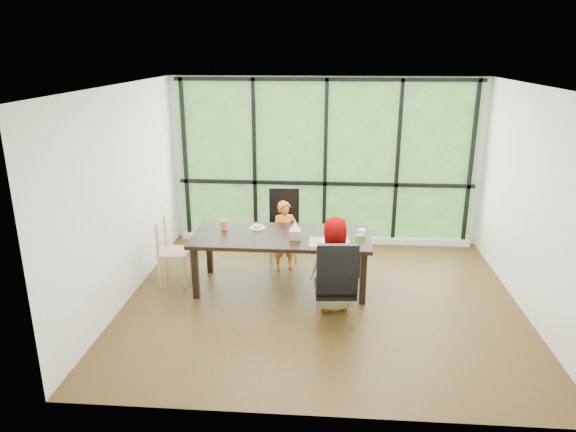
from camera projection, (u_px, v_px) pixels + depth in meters
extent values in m
plane|color=black|center=(321.00, 300.00, 6.79)|extent=(5.00, 5.00, 0.00)
plane|color=silver|center=(325.00, 162.00, 8.51)|extent=(5.00, 0.00, 5.00)
cube|color=#255320|center=(325.00, 162.00, 8.49)|extent=(4.80, 0.02, 2.65)
cube|color=silver|center=(324.00, 239.00, 8.82)|extent=(4.80, 0.12, 0.10)
cube|color=black|center=(281.00, 261.00, 7.06)|extent=(2.39, 1.12, 0.75)
cube|color=black|center=(284.00, 225.00, 7.97)|extent=(0.48, 0.48, 1.08)
cube|color=black|center=(335.00, 282.00, 6.04)|extent=(0.49, 0.49, 1.08)
cube|color=tan|center=(175.00, 252.00, 7.17)|extent=(0.40, 0.42, 0.90)
imported|color=#CE641A|center=(285.00, 236.00, 7.60)|extent=(0.43, 0.34, 1.03)
imported|color=gray|center=(333.00, 264.00, 6.39)|extent=(0.64, 0.48, 1.19)
cube|color=tan|center=(329.00, 242.00, 6.67)|extent=(0.51, 0.37, 0.01)
cylinder|color=white|center=(257.00, 228.00, 7.20)|extent=(0.21, 0.21, 0.01)
cylinder|color=white|center=(331.00, 242.00, 6.67)|extent=(0.24, 0.24, 0.01)
cylinder|color=orange|center=(224.00, 225.00, 7.14)|extent=(0.08, 0.08, 0.13)
cylinder|color=green|center=(358.00, 240.00, 6.61)|extent=(0.08, 0.08, 0.12)
cylinder|color=white|center=(362.00, 232.00, 6.90)|extent=(0.09, 0.09, 0.09)
cube|color=tan|center=(295.00, 234.00, 6.79)|extent=(0.15, 0.15, 0.12)
cylinder|color=white|center=(224.00, 218.00, 7.10)|extent=(0.01, 0.04, 0.20)
cylinder|color=pink|center=(358.00, 232.00, 6.57)|extent=(0.01, 0.04, 0.20)
cone|color=white|center=(295.00, 226.00, 6.76)|extent=(0.12, 0.12, 0.11)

